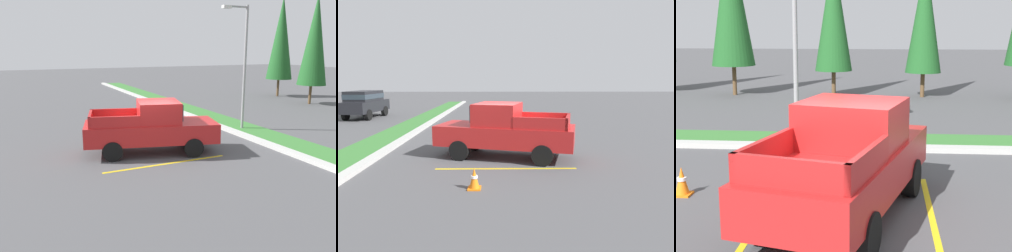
# 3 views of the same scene
# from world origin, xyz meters

# --- Properties ---
(ground_plane) EXTENTS (120.00, 120.00, 0.00)m
(ground_plane) POSITION_xyz_m (0.00, 0.00, 0.00)
(ground_plane) COLOR #4C4C4F
(parking_line_near) EXTENTS (0.12, 4.80, 0.01)m
(parking_line_near) POSITION_xyz_m (-1.75, 0.03, 0.00)
(parking_line_near) COLOR yellow
(parking_line_near) RESTS_ON ground
(parking_line_far) EXTENTS (0.12, 4.80, 0.01)m
(parking_line_far) POSITION_xyz_m (1.35, 0.03, 0.00)
(parking_line_far) COLOR yellow
(parking_line_far) RESTS_ON ground
(curb_strip) EXTENTS (56.00, 0.40, 0.15)m
(curb_strip) POSITION_xyz_m (0.00, 5.00, 0.07)
(curb_strip) COLOR #B2B2AD
(curb_strip) RESTS_ON ground
(grass_median) EXTENTS (56.00, 1.80, 0.06)m
(grass_median) POSITION_xyz_m (0.00, 6.10, 0.03)
(grass_median) COLOR #387533
(grass_median) RESTS_ON ground
(pickup_truck_main) EXTENTS (3.18, 5.53, 2.10)m
(pickup_truck_main) POSITION_xyz_m (-0.19, 0.08, 1.04)
(pickup_truck_main) COLOR black
(pickup_truck_main) RESTS_ON ground
(suv_distant) EXTENTS (4.68, 2.13, 2.10)m
(suv_distant) POSITION_xyz_m (11.89, 10.70, 1.24)
(suv_distant) COLOR black
(suv_distant) RESTS_ON ground
(traffic_cone) EXTENTS (0.36, 0.36, 0.60)m
(traffic_cone) POSITION_xyz_m (-3.65, 0.93, 0.29)
(traffic_cone) COLOR orange
(traffic_cone) RESTS_ON ground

